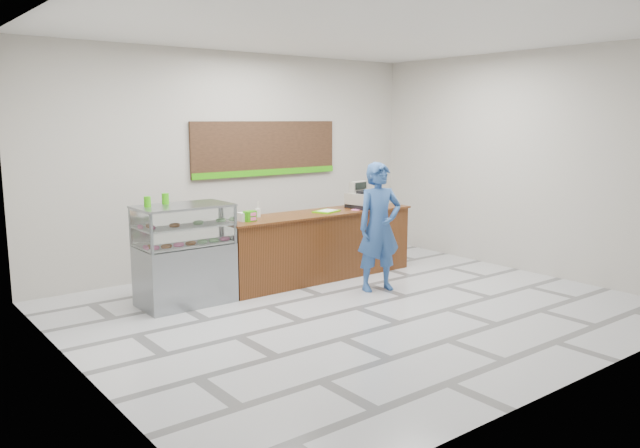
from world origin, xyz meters
TOP-DOWN VIEW (x-y plane):
  - floor at (0.00, 0.00)m, footprint 7.00×7.00m
  - back_wall at (0.00, 3.00)m, footprint 7.00×0.00m
  - ceiling at (0.00, 0.00)m, footprint 7.00×7.00m
  - sales_counter at (0.55, 1.55)m, footprint 3.26×0.76m
  - display_case at (-1.67, 1.55)m, footprint 1.22×0.72m
  - menu_board at (0.55, 2.96)m, footprint 2.80×0.06m
  - cash_register at (1.43, 1.50)m, footprint 0.52×0.54m
  - card_terminal at (1.30, 1.59)m, footprint 0.12×0.18m
  - serving_tray at (0.68, 1.51)m, footprint 0.46×0.39m
  - napkin_box at (-0.77, 1.53)m, footprint 0.14×0.14m
  - straw_cup at (-0.41, 1.73)m, footprint 0.08×0.08m
  - promo_box at (-0.71, 1.46)m, footprint 0.18×0.13m
  - donut_decal at (1.18, 1.39)m, footprint 0.15×0.15m
  - green_cup_left at (-2.11, 1.64)m, footprint 0.09×0.09m
  - green_cup_right at (-1.81, 1.77)m, footprint 0.09×0.09m
  - customer at (0.83, 0.49)m, footprint 0.76×0.60m

SIDE VIEW (x-z plane):
  - floor at x=0.00m, z-range 0.00..0.00m
  - sales_counter at x=0.55m, z-range 0.00..1.03m
  - display_case at x=-1.67m, z-range 0.01..1.34m
  - customer at x=0.83m, z-range 0.00..1.84m
  - donut_decal at x=1.18m, z-range 1.03..1.03m
  - serving_tray at x=0.68m, z-range 1.03..1.05m
  - card_terminal at x=1.30m, z-range 1.03..1.07m
  - straw_cup at x=-0.41m, z-range 1.03..1.15m
  - napkin_box at x=-0.77m, z-range 1.03..1.15m
  - promo_box at x=-0.71m, z-range 1.03..1.18m
  - cash_register at x=1.43m, z-range 0.98..1.39m
  - green_cup_left at x=-2.11m, z-range 1.33..1.47m
  - green_cup_right at x=-1.81m, z-range 1.33..1.47m
  - back_wall at x=0.00m, z-range -1.75..5.25m
  - menu_board at x=0.55m, z-range 1.48..2.38m
  - ceiling at x=0.00m, z-range 3.50..3.50m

